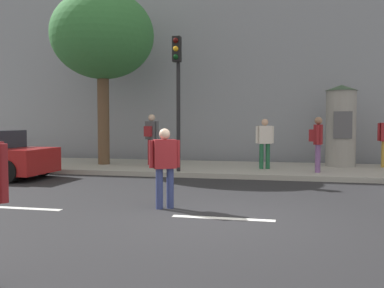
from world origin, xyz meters
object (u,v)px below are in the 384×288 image
at_px(traffic_light, 177,81).
at_px(pedestrian_tallest, 265,140).
at_px(pedestrian_in_light_jacket, 151,135).
at_px(street_tree, 103,36).
at_px(poster_column, 341,125).
at_px(pedestrian_with_backpack, 164,161).
at_px(pedestrian_in_red_top, 317,140).

distance_m(traffic_light, pedestrian_tallest, 3.41).
relative_size(traffic_light, pedestrian_in_light_jacket, 2.28).
relative_size(street_tree, pedestrian_in_light_jacket, 3.44).
xyz_separation_m(poster_column, pedestrian_with_backpack, (-4.13, -7.35, -0.64)).
xyz_separation_m(pedestrian_with_backpack, pedestrian_tallest, (1.63, 5.98, 0.18)).
xyz_separation_m(traffic_light, pedestrian_in_light_jacket, (-1.39, 1.71, -1.68)).
bearing_deg(pedestrian_tallest, pedestrian_in_light_jacket, 174.76).
relative_size(street_tree, pedestrian_tallest, 3.80).
bearing_deg(pedestrian_tallest, pedestrian_in_red_top, -19.90).
relative_size(traffic_light, pedestrian_with_backpack, 2.63).
xyz_separation_m(traffic_light, pedestrian_in_red_top, (4.15, 0.77, -1.76)).
relative_size(poster_column, pedestrian_in_light_jacket, 1.56).
bearing_deg(pedestrian_in_red_top, pedestrian_in_light_jacket, 170.39).
xyz_separation_m(poster_column, pedestrian_in_red_top, (-0.90, -1.95, -0.42)).
distance_m(pedestrian_with_backpack, pedestrian_in_light_jacket, 6.76).
xyz_separation_m(poster_column, street_tree, (-8.23, -1.07, 3.15)).
relative_size(street_tree, pedestrian_with_backpack, 3.97).
height_order(traffic_light, pedestrian_tallest, traffic_light).
xyz_separation_m(poster_column, pedestrian_tallest, (-2.50, -1.38, -0.46)).
height_order(poster_column, pedestrian_with_backpack, poster_column).
relative_size(traffic_light, pedestrian_tallest, 2.52).
distance_m(poster_column, pedestrian_with_backpack, 8.46).
distance_m(traffic_light, street_tree, 4.01).
height_order(pedestrian_with_backpack, pedestrian_tallest, pedestrian_tallest).
bearing_deg(traffic_light, pedestrian_in_red_top, 10.56).
distance_m(poster_column, street_tree, 8.87).
bearing_deg(traffic_light, pedestrian_tallest, 27.80).
relative_size(poster_column, pedestrian_tallest, 1.72).
relative_size(pedestrian_with_backpack, pedestrian_in_light_jacket, 0.87).
xyz_separation_m(pedestrian_in_light_jacket, pedestrian_in_red_top, (5.54, -0.94, -0.08)).
distance_m(poster_column, pedestrian_tallest, 2.89).
bearing_deg(pedestrian_in_light_jacket, pedestrian_with_backpack, -69.90).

